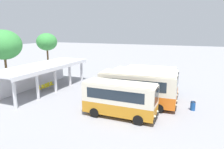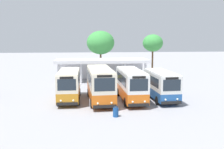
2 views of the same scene
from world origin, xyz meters
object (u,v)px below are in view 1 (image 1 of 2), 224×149
city_bus_middle_cream (145,82)px  waiting_chair_middle_seat (46,86)px  city_bus_second_in_row (137,88)px  city_bus_nearest_orange (120,98)px  waiting_chair_end_by_column (40,88)px  waiting_chair_fifth_seat (52,84)px  litter_bin_apron (193,106)px  city_bus_fourth_amber (151,77)px  waiting_chair_fourth_seat (49,85)px  waiting_chair_second_from_end (43,87)px

city_bus_middle_cream → waiting_chair_middle_seat: 13.13m
waiting_chair_middle_seat → city_bus_second_in_row: bearing=-94.8°
city_bus_nearest_orange → waiting_chair_end_by_column: city_bus_nearest_orange is taller
waiting_chair_middle_seat → waiting_chair_fifth_seat: bearing=3.6°
waiting_chair_fifth_seat → litter_bin_apron: size_ratio=0.96×
city_bus_middle_cream → waiting_chair_middle_seat: city_bus_middle_cream is taller
city_bus_fourth_amber → city_bus_second_in_row: bearing=-180.0°
waiting_chair_end_by_column → waiting_chair_fourth_seat: (1.78, -0.01, 0.00)m
city_bus_nearest_orange → city_bus_fourth_amber: 9.96m
waiting_chair_end_by_column → litter_bin_apron: litter_bin_apron is taller
waiting_chair_end_by_column → waiting_chair_fourth_seat: same height
city_bus_nearest_orange → waiting_chair_fifth_seat: size_ratio=7.91×
city_bus_fourth_amber → waiting_chair_fourth_seat: size_ratio=7.68×
city_bus_second_in_row → waiting_chair_fourth_seat: size_ratio=9.45×
city_bus_nearest_orange → waiting_chair_second_from_end: 12.83m
city_bus_nearest_orange → city_bus_middle_cream: (6.62, -0.70, 0.05)m
waiting_chair_middle_seat → waiting_chair_fourth_seat: 0.60m
waiting_chair_middle_seat → waiting_chair_fifth_seat: 1.19m
city_bus_nearest_orange → city_bus_second_in_row: size_ratio=0.84×
city_bus_nearest_orange → waiting_chair_fourth_seat: bearing=67.8°
waiting_chair_second_from_end → city_bus_nearest_orange: bearing=-107.4°
city_bus_nearest_orange → waiting_chair_fifth_seat: bearing=65.5°
city_bus_nearest_orange → city_bus_second_in_row: (3.31, -0.68, 0.15)m
waiting_chair_middle_seat → litter_bin_apron: litter_bin_apron is taller
city_bus_nearest_orange → waiting_chair_fourth_seat: city_bus_nearest_orange is taller
waiting_chair_fourth_seat → litter_bin_apron: bearing=-92.0°
city_bus_middle_cream → waiting_chair_end_by_column: city_bus_middle_cream is taller
waiting_chair_second_from_end → litter_bin_apron: bearing=-88.3°
city_bus_second_in_row → waiting_chair_end_by_column: (-0.10, 12.95, -1.44)m
city_bus_second_in_row → waiting_chair_fifth_seat: city_bus_second_in_row is taller
city_bus_fourth_amber → waiting_chair_fifth_seat: city_bus_fourth_amber is taller
city_bus_nearest_orange → city_bus_second_in_row: 3.39m
waiting_chair_fourth_seat → city_bus_nearest_orange: bearing=-112.2°
waiting_chair_second_from_end → waiting_chair_fifth_seat: size_ratio=1.00×
waiting_chair_second_from_end → waiting_chair_middle_seat: 0.59m
city_bus_middle_cream → waiting_chair_fifth_seat: city_bus_middle_cream is taller
city_bus_second_in_row → waiting_chair_second_from_end: size_ratio=9.45×
waiting_chair_fifth_seat → litter_bin_apron: (-1.24, -18.42, -0.07)m
waiting_chair_end_by_column → litter_bin_apron: (1.13, -18.44, -0.07)m
waiting_chair_end_by_column → waiting_chair_middle_seat: 1.19m
waiting_chair_fourth_seat → litter_bin_apron: (-0.65, -18.43, -0.07)m
city_bus_second_in_row → waiting_chair_fourth_seat: (1.68, 12.94, -1.44)m
city_bus_nearest_orange → waiting_chair_second_from_end: bearing=72.6°
city_bus_fourth_amber → waiting_chair_end_by_column: 14.64m
city_bus_nearest_orange → litter_bin_apron: (4.34, -6.18, -1.35)m
city_bus_middle_cream → waiting_chair_fourth_seat: bearing=97.2°
litter_bin_apron → waiting_chair_end_by_column: bearing=93.5°
city_bus_second_in_row → city_bus_fourth_amber: (6.62, 0.00, -0.22)m
city_bus_nearest_orange → litter_bin_apron: 7.67m
waiting_chair_fourth_seat → waiting_chair_end_by_column: bearing=179.7°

